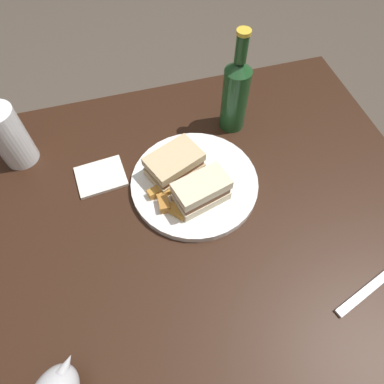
# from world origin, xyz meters

# --- Properties ---
(ground_plane) EXTENTS (6.00, 6.00, 0.00)m
(ground_plane) POSITION_xyz_m (0.00, 0.00, 0.00)
(ground_plane) COLOR #4C4238
(dining_table) EXTENTS (1.07, 0.84, 0.72)m
(dining_table) POSITION_xyz_m (0.00, 0.00, 0.36)
(dining_table) COLOR black
(dining_table) RESTS_ON ground
(plate) EXTENTS (0.29, 0.29, 0.02)m
(plate) POSITION_xyz_m (0.03, 0.07, 0.73)
(plate) COLOR white
(plate) RESTS_ON dining_table
(sandwich_half_left) EXTENTS (0.14, 0.12, 0.06)m
(sandwich_half_left) POSITION_xyz_m (-0.01, 0.11, 0.77)
(sandwich_half_left) COLOR #CCB284
(sandwich_half_left) RESTS_ON plate
(sandwich_half_right) EXTENTS (0.13, 0.09, 0.06)m
(sandwich_half_right) POSITION_xyz_m (0.03, 0.02, 0.77)
(sandwich_half_right) COLOR beige
(sandwich_half_right) RESTS_ON plate
(potato_wedge_front) EXTENTS (0.05, 0.03, 0.02)m
(potato_wedge_front) POSITION_xyz_m (-0.06, 0.06, 0.75)
(potato_wedge_front) COLOR #B77F33
(potato_wedge_front) RESTS_ON plate
(potato_wedge_middle) EXTENTS (0.05, 0.03, 0.02)m
(potato_wedge_middle) POSITION_xyz_m (-0.00, 0.07, 0.75)
(potato_wedge_middle) COLOR #B77F33
(potato_wedge_middle) RESTS_ON plate
(potato_wedge_back) EXTENTS (0.02, 0.04, 0.02)m
(potato_wedge_back) POSITION_xyz_m (-0.05, 0.02, 0.75)
(potato_wedge_back) COLOR #AD702D
(potato_wedge_back) RESTS_ON plate
(potato_wedge_left_edge) EXTENTS (0.06, 0.02, 0.02)m
(potato_wedge_left_edge) POSITION_xyz_m (-0.04, 0.06, 0.75)
(potato_wedge_left_edge) COLOR #B77F33
(potato_wedge_left_edge) RESTS_ON plate
(potato_wedge_right_edge) EXTENTS (0.05, 0.05, 0.01)m
(potato_wedge_right_edge) POSITION_xyz_m (-0.03, -0.00, 0.75)
(potato_wedge_right_edge) COLOR #B77F33
(potato_wedge_right_edge) RESTS_ON plate
(pint_glass) EXTENTS (0.08, 0.08, 0.15)m
(pint_glass) POSITION_xyz_m (-0.35, 0.26, 0.79)
(pint_glass) COLOR white
(pint_glass) RESTS_ON dining_table
(cider_bottle) EXTENTS (0.06, 0.06, 0.26)m
(cider_bottle) POSITION_xyz_m (0.18, 0.23, 0.83)
(cider_bottle) COLOR #19421E
(cider_bottle) RESTS_ON dining_table
(napkin) EXTENTS (0.12, 0.10, 0.01)m
(napkin) POSITION_xyz_m (-0.17, 0.15, 0.73)
(napkin) COLOR silver
(napkin) RESTS_ON dining_table
(fork) EXTENTS (0.18, 0.07, 0.01)m
(fork) POSITION_xyz_m (0.29, -0.25, 0.73)
(fork) COLOR silver
(fork) RESTS_ON dining_table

